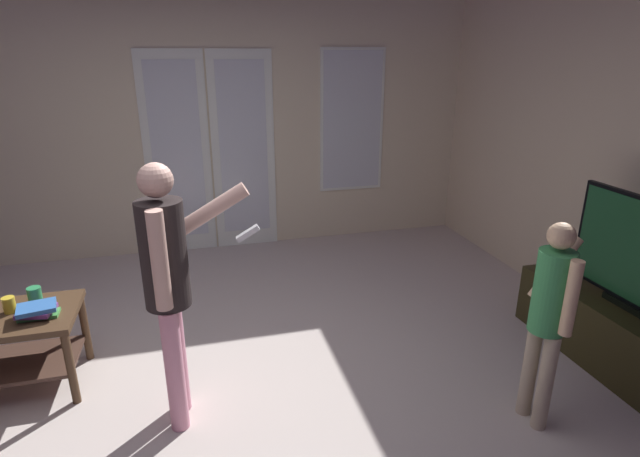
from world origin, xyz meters
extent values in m
cube|color=beige|center=(0.00, 0.00, -0.01)|extent=(6.15, 5.55, 0.02)
cube|color=beige|center=(0.00, 2.75, 1.34)|extent=(6.15, 0.06, 2.69)
cube|color=white|center=(-0.11, 2.70, 1.02)|extent=(0.66, 0.02, 2.10)
cube|color=silver|center=(-0.11, 2.69, 1.07)|extent=(0.50, 0.01, 1.80)
cube|color=white|center=(0.56, 2.70, 1.02)|extent=(0.66, 0.02, 2.10)
cube|color=silver|center=(0.56, 2.69, 1.07)|extent=(0.50, 0.01, 1.80)
cube|color=white|center=(1.76, 2.70, 1.32)|extent=(0.72, 0.02, 1.53)
cube|color=silver|center=(1.76, 2.69, 1.32)|extent=(0.66, 0.01, 1.47)
cube|color=#472F25|center=(-1.23, 0.51, 0.18)|extent=(0.89, 0.47, 0.02)
cylinder|color=#46301E|center=(-0.78, 0.27, 0.24)|extent=(0.05, 0.05, 0.48)
cylinder|color=#46301E|center=(-0.78, 0.75, 0.24)|extent=(0.05, 0.05, 0.48)
cube|color=#302B13|center=(2.68, -0.27, 0.22)|extent=(0.45, 1.54, 0.45)
cube|color=black|center=(2.68, -0.27, 0.47)|extent=(0.08, 0.35, 0.04)
cube|color=black|center=(2.68, -0.27, 0.84)|extent=(0.04, 1.00, 0.70)
cube|color=#194C28|center=(2.67, -0.27, 0.84)|extent=(0.00, 0.95, 0.65)
cylinder|color=pink|center=(-0.17, -0.11, 0.37)|extent=(0.10, 0.10, 0.74)
cylinder|color=pink|center=(-0.16, 0.05, 0.37)|extent=(0.10, 0.10, 0.74)
cylinder|color=black|center=(-0.16, -0.03, 1.03)|extent=(0.24, 0.24, 0.58)
sphere|color=#D6A594|center=(-0.16, -0.03, 1.42)|extent=(0.18, 0.18, 0.18)
cylinder|color=#D6A594|center=(-0.18, -0.19, 1.06)|extent=(0.08, 0.08, 0.51)
cylinder|color=#D6A594|center=(0.07, 0.12, 1.19)|extent=(0.49, 0.12, 0.33)
cube|color=white|center=(0.29, 0.11, 1.06)|extent=(0.14, 0.05, 0.10)
cylinder|color=tan|center=(1.80, -0.63, 0.30)|extent=(0.08, 0.08, 0.59)
cylinder|color=tan|center=(1.80, -0.50, 0.30)|extent=(0.08, 0.08, 0.59)
cylinder|color=#3A9150|center=(1.80, -0.57, 0.82)|extent=(0.19, 0.19, 0.46)
sphere|color=#DAB187|center=(1.80, -0.57, 1.14)|extent=(0.14, 0.14, 0.14)
cylinder|color=#DAB187|center=(1.81, -0.69, 0.85)|extent=(0.07, 0.07, 0.41)
cylinder|color=#DAB187|center=(1.92, -0.43, 0.89)|extent=(0.30, 0.08, 0.37)
cube|color=white|center=(2.04, -0.42, 0.72)|extent=(0.11, 0.04, 0.13)
cylinder|color=#2B874D|center=(-1.01, 0.64, 0.57)|extent=(0.08, 0.08, 0.11)
cylinder|color=gold|center=(-1.13, 0.56, 0.57)|extent=(0.07, 0.07, 0.10)
cube|color=#419042|center=(-0.95, 0.45, 0.53)|extent=(0.22, 0.12, 0.02)
cube|color=#833F95|center=(-0.96, 0.46, 0.55)|extent=(0.22, 0.19, 0.03)
cube|color=#3166B1|center=(-0.95, 0.44, 0.58)|extent=(0.24, 0.21, 0.03)
camera|label=1|loc=(0.01, -2.53, 2.00)|focal=27.76mm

